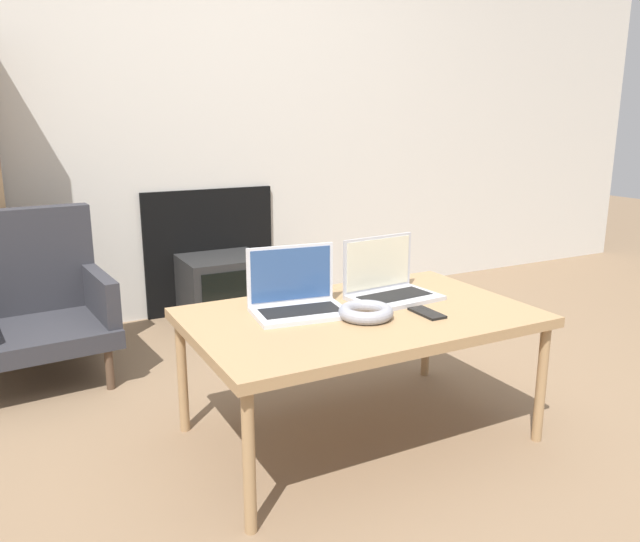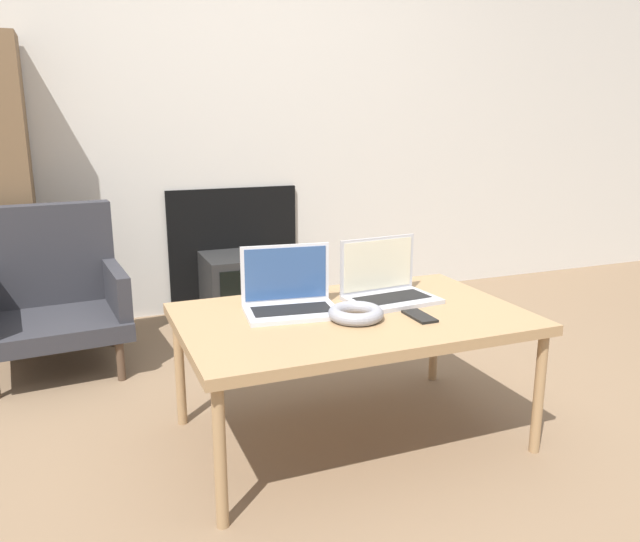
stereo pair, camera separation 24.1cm
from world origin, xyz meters
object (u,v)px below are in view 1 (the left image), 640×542
at_px(laptop_right, 388,284).
at_px(armchair, 31,297).
at_px(tv, 223,288).
at_px(laptop_left, 297,298).
at_px(phone, 427,313).
at_px(headphones, 366,312).

distance_m(laptop_right, armchair, 1.59).
bearing_deg(tv, laptop_left, -98.21).
height_order(laptop_left, phone, laptop_left).
bearing_deg(laptop_left, phone, -24.25).
xyz_separation_m(laptop_left, tv, (0.20, 1.39, -0.34)).
xyz_separation_m(tv, armchair, (-1.00, -0.34, 0.17)).
distance_m(laptop_right, headphones, 0.27).
bearing_deg(laptop_right, tv, 92.33).
relative_size(headphones, phone, 1.30).
relative_size(tv, armchair, 0.61).
bearing_deg(phone, laptop_right, 90.86).
relative_size(laptop_left, armchair, 0.47).
xyz_separation_m(headphones, armchair, (-0.97, 1.23, -0.13)).
bearing_deg(phone, laptop_left, 148.56).
relative_size(phone, armchair, 0.19).
relative_size(headphones, tv, 0.42).
distance_m(laptop_right, phone, 0.24).
height_order(laptop_right, tv, laptop_right).
bearing_deg(headphones, laptop_left, 134.85).
bearing_deg(armchair, headphones, -56.20).
height_order(laptop_left, headphones, laptop_left).
xyz_separation_m(headphones, tv, (0.03, 1.57, -0.31)).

